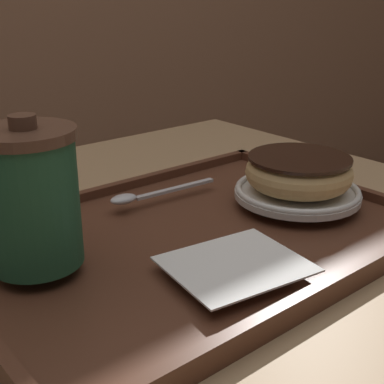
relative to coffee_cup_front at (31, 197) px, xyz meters
name	(u,v)px	position (x,y,z in m)	size (l,w,h in m)	color
cafe_table	(172,371)	(0.15, -0.01, -0.27)	(0.91, 0.85, 0.75)	tan
serving_tray	(192,239)	(0.17, -0.03, -0.08)	(0.51, 0.36, 0.02)	#512D1E
napkin_paper	(235,264)	(0.14, -0.13, -0.07)	(0.14, 0.13, 0.00)	white
coffee_cup_front	(31,197)	(0.00, 0.00, 0.00)	(0.09, 0.09, 0.14)	#235638
plate_with_chocolate_donut	(297,192)	(0.33, -0.05, -0.06)	(0.16, 0.16, 0.01)	white
donut_chocolate_glazed	(299,171)	(0.33, -0.05, -0.03)	(0.13, 0.13, 0.04)	#DBB270
spoon	(140,196)	(0.17, 0.07, -0.06)	(0.16, 0.03, 0.01)	silver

